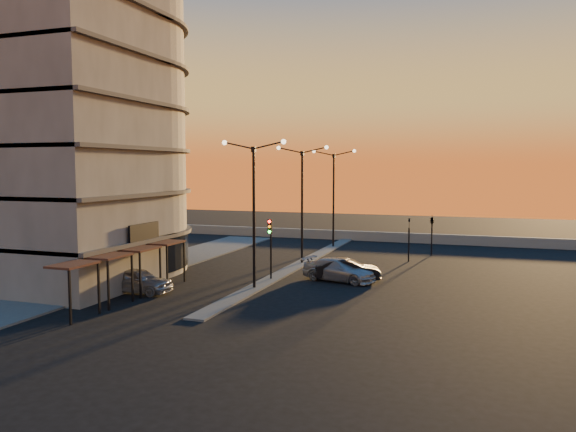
{
  "coord_description": "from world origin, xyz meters",
  "views": [
    {
      "loc": [
        13.68,
        -32.71,
        7.75
      ],
      "look_at": [
        -0.18,
        7.08,
        4.12
      ],
      "focal_mm": 35.0,
      "sensor_mm": 36.0,
      "label": 1
    }
  ],
  "objects_px": {
    "streetlamp_mid": "(302,195)",
    "traffic_light_main": "(270,239)",
    "car_hatchback": "(137,280)",
    "car_sedan": "(348,270)",
    "car_wagon": "(339,270)"
  },
  "relations": [
    {
      "from": "streetlamp_mid",
      "to": "traffic_light_main",
      "type": "distance_m",
      "value": 7.62
    },
    {
      "from": "car_hatchback",
      "to": "car_sedan",
      "type": "bearing_deg",
      "value": -55.01
    },
    {
      "from": "traffic_light_main",
      "to": "car_sedan",
      "type": "bearing_deg",
      "value": 20.41
    },
    {
      "from": "streetlamp_mid",
      "to": "traffic_light_main",
      "type": "xyz_separation_m",
      "value": [
        0.0,
        -7.13,
        -2.7
      ]
    },
    {
      "from": "traffic_light_main",
      "to": "car_wagon",
      "type": "relative_size",
      "value": 0.81
    },
    {
      "from": "streetlamp_mid",
      "to": "car_hatchback",
      "type": "xyz_separation_m",
      "value": [
        -6.5,
        -13.37,
        -4.81
      ]
    },
    {
      "from": "streetlamp_mid",
      "to": "car_sedan",
      "type": "relative_size",
      "value": 2.13
    },
    {
      "from": "car_hatchback",
      "to": "car_sedan",
      "type": "relative_size",
      "value": 1.02
    },
    {
      "from": "streetlamp_mid",
      "to": "car_hatchback",
      "type": "bearing_deg",
      "value": -115.94
    },
    {
      "from": "traffic_light_main",
      "to": "car_hatchback",
      "type": "xyz_separation_m",
      "value": [
        -6.5,
        -6.24,
        -2.11
      ]
    },
    {
      "from": "car_hatchback",
      "to": "car_wagon",
      "type": "distance_m",
      "value": 13.44
    },
    {
      "from": "streetlamp_mid",
      "to": "car_sedan",
      "type": "xyz_separation_m",
      "value": [
        5.0,
        -5.27,
        -4.86
      ]
    },
    {
      "from": "streetlamp_mid",
      "to": "car_wagon",
      "type": "distance_m",
      "value": 8.69
    },
    {
      "from": "streetlamp_mid",
      "to": "traffic_light_main",
      "type": "height_order",
      "value": "streetlamp_mid"
    },
    {
      "from": "streetlamp_mid",
      "to": "car_hatchback",
      "type": "height_order",
      "value": "streetlamp_mid"
    }
  ]
}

